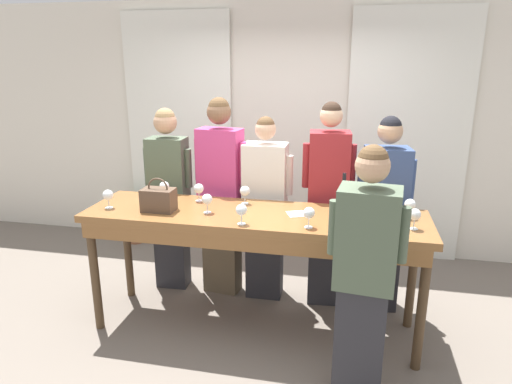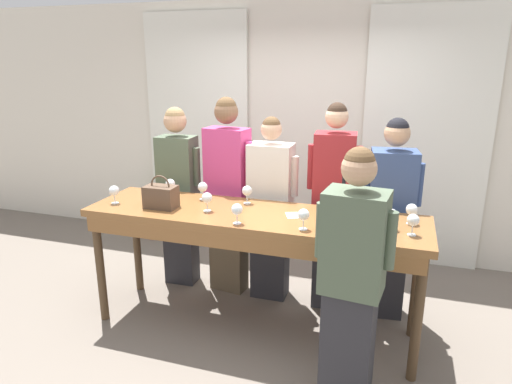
{
  "view_description": "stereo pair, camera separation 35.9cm",
  "coord_description": "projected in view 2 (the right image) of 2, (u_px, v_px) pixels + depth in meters",
  "views": [
    {
      "loc": [
        0.72,
        -3.3,
        2.18
      ],
      "look_at": [
        0.0,
        0.07,
        1.16
      ],
      "focal_mm": 32.0,
      "sensor_mm": 36.0,
      "label": 1
    },
    {
      "loc": [
        1.06,
        -3.21,
        2.18
      ],
      "look_at": [
        0.0,
        0.07,
        1.16
      ],
      "focal_mm": 32.0,
      "sensor_mm": 36.0,
      "label": 2
    }
  ],
  "objects": [
    {
      "name": "ground_plane",
      "position": [
        253.0,
        326.0,
        3.86
      ],
      "size": [
        18.0,
        18.0,
        0.0
      ],
      "primitive_type": "plane",
      "color": "#70665B"
    },
    {
      "name": "wall_back",
      "position": [
        304.0,
        130.0,
        5.13
      ],
      "size": [
        12.0,
        0.06,
        2.8
      ],
      "color": "silver",
      "rests_on": "ground_plane"
    },
    {
      "name": "curtain_panel_left",
      "position": [
        198.0,
        130.0,
        5.47
      ],
      "size": [
        1.27,
        0.03,
        2.69
      ],
      "color": "white",
      "rests_on": "ground_plane"
    },
    {
      "name": "curtain_panel_right",
      "position": [
        425.0,
        142.0,
        4.71
      ],
      "size": [
        1.27,
        0.03,
        2.69
      ],
      "color": "white",
      "rests_on": "ground_plane"
    },
    {
      "name": "tasting_bar",
      "position": [
        252.0,
        226.0,
        3.58
      ],
      "size": [
        2.68,
        0.71,
        1.01
      ],
      "color": "brown",
      "rests_on": "ground_plane"
    },
    {
      "name": "wine_bottle",
      "position": [
        343.0,
        202.0,
        3.42
      ],
      "size": [
        0.08,
        0.08,
        0.33
      ],
      "color": "black",
      "rests_on": "tasting_bar"
    },
    {
      "name": "handbag",
      "position": [
        161.0,
        196.0,
        3.67
      ],
      "size": [
        0.26,
        0.16,
        0.27
      ],
      "color": "brown",
      "rests_on": "tasting_bar"
    },
    {
      "name": "wine_glass_front_left",
      "position": [
        391.0,
        215.0,
        3.19
      ],
      "size": [
        0.08,
        0.08,
        0.15
      ],
      "color": "white",
      "rests_on": "tasting_bar"
    },
    {
      "name": "wine_glass_front_mid",
      "position": [
        170.0,
        184.0,
        3.98
      ],
      "size": [
        0.08,
        0.08,
        0.15
      ],
      "color": "white",
      "rests_on": "tasting_bar"
    },
    {
      "name": "wine_glass_front_right",
      "position": [
        304.0,
        215.0,
        3.2
      ],
      "size": [
        0.08,
        0.08,
        0.15
      ],
      "color": "white",
      "rests_on": "tasting_bar"
    },
    {
      "name": "wine_glass_center_left",
      "position": [
        203.0,
        187.0,
        3.88
      ],
      "size": [
        0.08,
        0.08,
        0.15
      ],
      "color": "white",
      "rests_on": "tasting_bar"
    },
    {
      "name": "wine_glass_center_mid",
      "position": [
        207.0,
        198.0,
        3.58
      ],
      "size": [
        0.08,
        0.08,
        0.15
      ],
      "color": "white",
      "rests_on": "tasting_bar"
    },
    {
      "name": "wine_glass_center_right",
      "position": [
        247.0,
        191.0,
        3.77
      ],
      "size": [
        0.08,
        0.08,
        0.15
      ],
      "color": "white",
      "rests_on": "tasting_bar"
    },
    {
      "name": "wine_glass_back_left",
      "position": [
        413.0,
        220.0,
        3.09
      ],
      "size": [
        0.08,
        0.08,
        0.15
      ],
      "color": "white",
      "rests_on": "tasting_bar"
    },
    {
      "name": "wine_glass_back_mid",
      "position": [
        114.0,
        191.0,
        3.77
      ],
      "size": [
        0.08,
        0.08,
        0.15
      ],
      "color": "white",
      "rests_on": "tasting_bar"
    },
    {
      "name": "wine_glass_back_right",
      "position": [
        337.0,
        211.0,
        3.27
      ],
      "size": [
        0.08,
        0.08,
        0.15
      ],
      "color": "white",
      "rests_on": "tasting_bar"
    },
    {
      "name": "wine_glass_near_host",
      "position": [
        412.0,
        210.0,
        3.3
      ],
      "size": [
        0.08,
        0.08,
        0.15
      ],
      "color": "white",
      "rests_on": "tasting_bar"
    },
    {
      "name": "wine_glass_by_bottle",
      "position": [
        237.0,
        210.0,
        3.31
      ],
      "size": [
        0.08,
        0.08,
        0.15
      ],
      "color": "white",
      "rests_on": "tasting_bar"
    },
    {
      "name": "napkin",
      "position": [
        296.0,
        215.0,
        3.51
      ],
      "size": [
        0.19,
        0.19,
        0.0
      ],
      "color": "white",
      "rests_on": "tasting_bar"
    },
    {
      "name": "guest_olive_jacket",
      "position": [
        179.0,
        194.0,
        4.39
      ],
      "size": [
        0.46,
        0.25,
        1.75
      ],
      "color": "#28282D",
      "rests_on": "ground_plane"
    },
    {
      "name": "guest_pink_top",
      "position": [
        228.0,
        193.0,
        4.23
      ],
      "size": [
        0.51,
        0.27,
        1.85
      ],
      "color": "brown",
      "rests_on": "ground_plane"
    },
    {
      "name": "guest_cream_sweater",
      "position": [
        271.0,
        209.0,
        4.14
      ],
      "size": [
        0.5,
        0.27,
        1.7
      ],
      "color": "#28282D",
      "rests_on": "ground_plane"
    },
    {
      "name": "guest_striped_shirt",
      "position": [
        332.0,
        206.0,
        3.95
      ],
      "size": [
        0.46,
        0.28,
        1.84
      ],
      "color": "#28282D",
      "rests_on": "ground_plane"
    },
    {
      "name": "guest_navy_coat",
      "position": [
        390.0,
        219.0,
        3.82
      ],
      "size": [
        0.48,
        0.32,
        1.73
      ],
      "color": "#28282D",
      "rests_on": "ground_plane"
    },
    {
      "name": "host_pouring",
      "position": [
        352.0,
        280.0,
        2.79
      ],
      "size": [
        0.49,
        0.31,
        1.7
      ],
      "color": "#28282D",
      "rests_on": "ground_plane"
    },
    {
      "name": "potted_plant",
      "position": [
        153.0,
        212.0,
        5.68
      ],
      "size": [
        0.26,
        0.26,
        0.61
      ],
      "color": "#935B3D",
      "rests_on": "ground_plane"
    }
  ]
}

